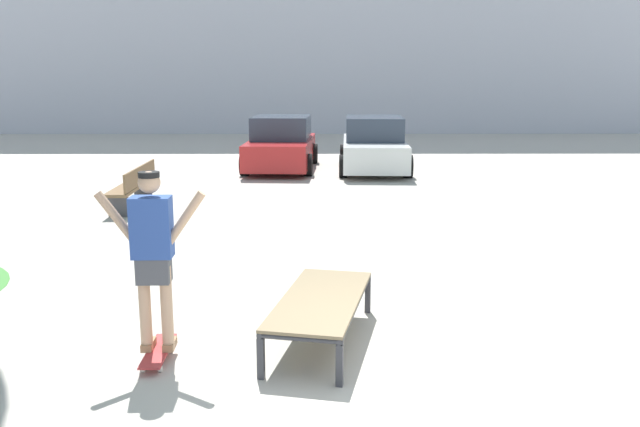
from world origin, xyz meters
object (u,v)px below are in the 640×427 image
(skateboard, at_px, (158,351))
(car_white, at_px, (374,146))
(skater, at_px, (153,249))
(car_red, at_px, (281,145))
(skate_box, at_px, (321,302))
(park_bench, at_px, (134,185))

(skateboard, xyz_separation_m, car_white, (3.12, 12.66, 0.61))
(skater, height_order, car_red, skater)
(car_white, bearing_deg, skate_box, -97.37)
(skate_box, xyz_separation_m, car_white, (1.58, 12.25, 0.28))
(skateboard, bearing_deg, skate_box, 15.09)
(skateboard, bearing_deg, skater, 91.15)
(skater, distance_m, car_white, 13.04)
(skateboard, height_order, skater, skater)
(skater, xyz_separation_m, car_red, (0.50, 12.98, -0.38))
(skate_box, distance_m, skateboard, 1.62)
(car_red, height_order, park_bench, car_red)
(car_red, relative_size, park_bench, 1.78)
(skater, bearing_deg, park_bench, 106.69)
(skateboard, distance_m, car_red, 13.01)
(skater, xyz_separation_m, car_white, (3.12, 12.66, -0.38))
(car_red, bearing_deg, skate_box, -85.30)
(skater, height_order, park_bench, skater)
(skateboard, height_order, car_red, car_red)
(car_red, bearing_deg, park_bench, -115.94)
(skater, bearing_deg, skate_box, 15.03)
(car_white, bearing_deg, car_red, 172.98)
(skater, relative_size, car_red, 0.40)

